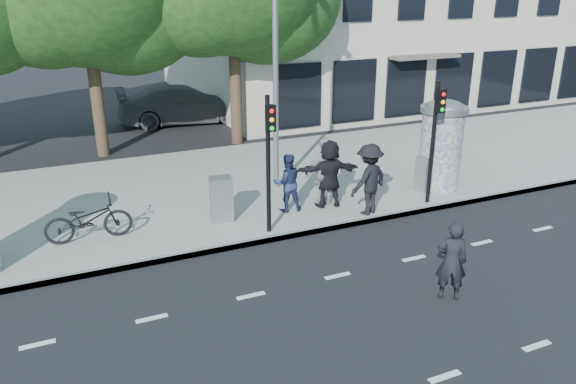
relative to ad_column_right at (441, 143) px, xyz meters
name	(u,v)px	position (x,y,z in m)	size (l,w,h in m)	color
ground	(372,308)	(-5.20, -4.70, -1.54)	(120.00, 120.00, 0.00)	black
sidewalk	(243,184)	(-5.20, 2.80, -1.46)	(40.00, 8.00, 0.15)	gray
curb	(296,234)	(-5.20, -1.15, -1.46)	(40.00, 0.10, 0.16)	slate
lane_dash_near	(445,377)	(-5.20, -6.90, -1.53)	(32.00, 0.12, 0.01)	silver
lane_dash_far	(338,276)	(-5.20, -3.30, -1.53)	(32.00, 0.12, 0.01)	silver
ad_column_right	(441,143)	(0.00, 0.00, 0.00)	(1.36, 1.36, 2.65)	beige
traffic_pole_near	(269,151)	(-5.80, -0.91, 0.69)	(0.22, 0.31, 3.40)	black
traffic_pole_far	(435,130)	(-1.00, -0.91, 0.69)	(0.22, 0.31, 3.40)	black
street_lamp	(276,27)	(-4.40, 1.93, 3.26)	(0.25, 0.93, 8.00)	slate
ped_c	(287,183)	(-4.84, 0.20, -0.59)	(0.77, 0.60, 1.59)	#1F2B4F
ped_d	(369,179)	(-2.96, -0.85, -0.43)	(1.23, 0.71, 1.91)	black
ped_e	(325,172)	(-3.73, 0.17, -0.45)	(1.10, 0.63, 1.88)	#A0A1A3
ped_f	(329,173)	(-3.67, 0.04, -0.45)	(1.75, 0.63, 1.88)	black
man_road	(452,261)	(-3.60, -4.98, -0.71)	(0.61, 0.40, 1.66)	black
bicycle	(88,220)	(-9.90, 0.44, -0.86)	(2.01, 0.70, 1.05)	black
cabinet_left	(221,199)	(-6.67, 0.25, -0.80)	(0.57, 0.41, 1.18)	gray
cabinet_right	(424,173)	(-0.52, -0.02, -0.86)	(0.51, 0.37, 1.06)	gray
car_right	(183,104)	(-4.78, 11.71, -0.71)	(5.68, 2.31, 1.65)	#55565C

